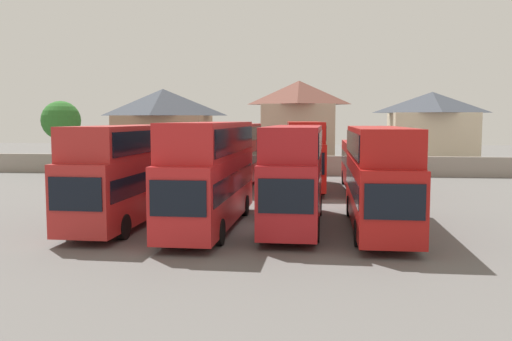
{
  "coord_description": "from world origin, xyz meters",
  "views": [
    {
      "loc": [
        3.24,
        -26.13,
        5.16
      ],
      "look_at": [
        0.0,
        3.0,
        2.45
      ],
      "focal_mm": 39.17,
      "sensor_mm": 36.0,
      "label": 1
    }
  ],
  "objects_px": {
    "bus_3": "(295,170)",
    "house_terrace_centre": "(299,124)",
    "bus_2": "(211,169)",
    "bus_7": "(304,151)",
    "house_terrace_right": "(431,130)",
    "bus_4": "(379,172)",
    "bus_5": "(192,162)",
    "bus_1": "(126,169)",
    "tree_left_of_lot": "(61,121)",
    "bus_6": "(236,152)",
    "house_terrace_left": "(163,127)",
    "bus_8": "(362,163)"
  },
  "relations": [
    {
      "from": "house_terrace_centre",
      "to": "house_terrace_right",
      "type": "xyz_separation_m",
      "value": [
        13.55,
        0.67,
        -0.6
      ]
    },
    {
      "from": "bus_1",
      "to": "bus_2",
      "type": "height_order",
      "value": "bus_2"
    },
    {
      "from": "bus_6",
      "to": "tree_left_of_lot",
      "type": "bearing_deg",
      "value": -109.67
    },
    {
      "from": "bus_2",
      "to": "house_terrace_right",
      "type": "xyz_separation_m",
      "value": [
        16.58,
        33.09,
        1.22
      ]
    },
    {
      "from": "bus_3",
      "to": "tree_left_of_lot",
      "type": "distance_m",
      "value": 30.98
    },
    {
      "from": "bus_5",
      "to": "bus_7",
      "type": "bearing_deg",
      "value": 90.03
    },
    {
      "from": "bus_1",
      "to": "bus_4",
      "type": "bearing_deg",
      "value": 91.83
    },
    {
      "from": "house_terrace_left",
      "to": "house_terrace_centre",
      "type": "relative_size",
      "value": 1.12
    },
    {
      "from": "bus_5",
      "to": "house_terrace_centre",
      "type": "relative_size",
      "value": 1.28
    },
    {
      "from": "bus_4",
      "to": "house_terrace_left",
      "type": "xyz_separation_m",
      "value": [
        -19.79,
        33.89,
        1.62
      ]
    },
    {
      "from": "house_terrace_right",
      "to": "tree_left_of_lot",
      "type": "bearing_deg",
      "value": -162.84
    },
    {
      "from": "bus_5",
      "to": "tree_left_of_lot",
      "type": "bearing_deg",
      "value": -119.9
    },
    {
      "from": "bus_6",
      "to": "tree_left_of_lot",
      "type": "xyz_separation_m",
      "value": [
        -16.92,
        6.54,
        2.28
      ]
    },
    {
      "from": "bus_4",
      "to": "tree_left_of_lot",
      "type": "relative_size",
      "value": 1.7
    },
    {
      "from": "tree_left_of_lot",
      "to": "bus_5",
      "type": "bearing_deg",
      "value": -27.34
    },
    {
      "from": "bus_2",
      "to": "bus_5",
      "type": "bearing_deg",
      "value": -162.92
    },
    {
      "from": "bus_3",
      "to": "house_terrace_centre",
      "type": "distance_m",
      "value": 31.8
    },
    {
      "from": "bus_4",
      "to": "bus_5",
      "type": "bearing_deg",
      "value": -140.19
    },
    {
      "from": "bus_2",
      "to": "bus_7",
      "type": "height_order",
      "value": "bus_2"
    },
    {
      "from": "bus_7",
      "to": "bus_5",
      "type": "bearing_deg",
      "value": -91.02
    },
    {
      "from": "bus_3",
      "to": "house_terrace_right",
      "type": "height_order",
      "value": "house_terrace_right"
    },
    {
      "from": "bus_3",
      "to": "bus_6",
      "type": "distance_m",
      "value": 15.99
    },
    {
      "from": "house_terrace_centre",
      "to": "house_terrace_right",
      "type": "height_order",
      "value": "house_terrace_centre"
    },
    {
      "from": "bus_8",
      "to": "house_terrace_right",
      "type": "height_order",
      "value": "house_terrace_right"
    },
    {
      "from": "bus_2",
      "to": "bus_7",
      "type": "distance_m",
      "value": 16.25
    },
    {
      "from": "bus_8",
      "to": "house_terrace_left",
      "type": "bearing_deg",
      "value": -133.63
    },
    {
      "from": "house_terrace_centre",
      "to": "bus_1",
      "type": "bearing_deg",
      "value": -102.83
    },
    {
      "from": "bus_8",
      "to": "tree_left_of_lot",
      "type": "bearing_deg",
      "value": -105.6
    },
    {
      "from": "bus_1",
      "to": "house_terrace_centre",
      "type": "distance_m",
      "value": 32.94
    },
    {
      "from": "bus_4",
      "to": "bus_2",
      "type": "bearing_deg",
      "value": -86.85
    },
    {
      "from": "bus_4",
      "to": "bus_8",
      "type": "xyz_separation_m",
      "value": [
        0.39,
        14.78,
        -0.72
      ]
    },
    {
      "from": "bus_8",
      "to": "bus_1",
      "type": "bearing_deg",
      "value": -40.44
    },
    {
      "from": "house_terrace_centre",
      "to": "bus_6",
      "type": "bearing_deg",
      "value": -104.11
    },
    {
      "from": "house_terrace_left",
      "to": "bus_5",
      "type": "bearing_deg",
      "value": -68.38
    },
    {
      "from": "bus_3",
      "to": "tree_left_of_lot",
      "type": "xyz_separation_m",
      "value": [
        -21.98,
        21.71,
        2.26
      ]
    },
    {
      "from": "house_terrace_left",
      "to": "house_terrace_centre",
      "type": "distance_m",
      "value": 15.08
    },
    {
      "from": "bus_4",
      "to": "bus_3",
      "type": "bearing_deg",
      "value": -94.09
    },
    {
      "from": "bus_4",
      "to": "bus_5",
      "type": "relative_size",
      "value": 0.99
    },
    {
      "from": "bus_7",
      "to": "tree_left_of_lot",
      "type": "distance_m",
      "value": 23.15
    },
    {
      "from": "bus_1",
      "to": "bus_3",
      "type": "bearing_deg",
      "value": 94.04
    },
    {
      "from": "bus_3",
      "to": "house_terrace_left",
      "type": "distance_m",
      "value": 37.17
    },
    {
      "from": "bus_3",
      "to": "house_terrace_left",
      "type": "xyz_separation_m",
      "value": [
        -15.87,
        33.58,
        1.6
      ]
    },
    {
      "from": "bus_4",
      "to": "house_terrace_centre",
      "type": "relative_size",
      "value": 1.27
    },
    {
      "from": "bus_6",
      "to": "bus_1",
      "type": "bearing_deg",
      "value": -9.98
    },
    {
      "from": "tree_left_of_lot",
      "to": "bus_8",
      "type": "bearing_deg",
      "value": -15.39
    },
    {
      "from": "bus_4",
      "to": "bus_8",
      "type": "relative_size",
      "value": 1.03
    },
    {
      "from": "bus_2",
      "to": "bus_5",
      "type": "distance_m",
      "value": 16.02
    },
    {
      "from": "bus_6",
      "to": "house_terrace_centre",
      "type": "bearing_deg",
      "value": 167.37
    },
    {
      "from": "tree_left_of_lot",
      "to": "bus_7",
      "type": "bearing_deg",
      "value": -16.77
    },
    {
      "from": "house_terrace_centre",
      "to": "house_terrace_right",
      "type": "distance_m",
      "value": 13.58
    }
  ]
}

